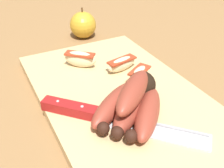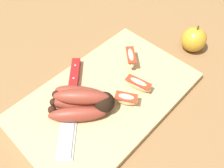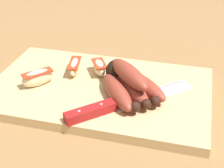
{
  "view_description": "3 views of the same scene",
  "coord_description": "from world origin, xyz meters",
  "px_view_note": "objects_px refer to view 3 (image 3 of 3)",
  "views": [
    {
      "loc": [
        0.38,
        -0.21,
        0.31
      ],
      "look_at": [
        0.03,
        -0.03,
        0.06
      ],
      "focal_mm": 43.47,
      "sensor_mm": 36.0,
      "label": 1
    },
    {
      "loc": [
        0.25,
        0.24,
        0.49
      ],
      "look_at": [
        -0.0,
        0.0,
        0.05
      ],
      "focal_mm": 36.69,
      "sensor_mm": 36.0,
      "label": 2
    },
    {
      "loc": [
        0.2,
        -0.58,
        0.39
      ],
      "look_at": [
        0.04,
        -0.0,
        0.03
      ],
      "focal_mm": 54.0,
      "sensor_mm": 36.0,
      "label": 3
    }
  ],
  "objects_px": {
    "apple_wedge_middle": "(75,66)",
    "apple_wedge_near": "(38,78)",
    "banana_bunch": "(128,83)",
    "chefs_knife": "(113,105)",
    "apple_wedge_far": "(99,67)"
  },
  "relations": [
    {
      "from": "banana_bunch",
      "to": "chefs_knife",
      "type": "relative_size",
      "value": 0.73
    },
    {
      "from": "banana_bunch",
      "to": "chefs_knife",
      "type": "distance_m",
      "value": 0.06
    },
    {
      "from": "banana_bunch",
      "to": "apple_wedge_near",
      "type": "relative_size",
      "value": 2.46
    },
    {
      "from": "chefs_knife",
      "to": "apple_wedge_middle",
      "type": "xyz_separation_m",
      "value": [
        -0.12,
        0.11,
        0.01
      ]
    },
    {
      "from": "chefs_knife",
      "to": "apple_wedge_middle",
      "type": "distance_m",
      "value": 0.16
    },
    {
      "from": "apple_wedge_middle",
      "to": "apple_wedge_near",
      "type": "bearing_deg",
      "value": -127.14
    },
    {
      "from": "banana_bunch",
      "to": "apple_wedge_far",
      "type": "height_order",
      "value": "banana_bunch"
    },
    {
      "from": "chefs_knife",
      "to": "apple_wedge_middle",
      "type": "bearing_deg",
      "value": 136.56
    },
    {
      "from": "apple_wedge_middle",
      "to": "apple_wedge_far",
      "type": "bearing_deg",
      "value": 9.01
    },
    {
      "from": "banana_bunch",
      "to": "apple_wedge_far",
      "type": "distance_m",
      "value": 0.1
    },
    {
      "from": "chefs_knife",
      "to": "apple_wedge_middle",
      "type": "relative_size",
      "value": 3.02
    },
    {
      "from": "chefs_knife",
      "to": "apple_wedge_far",
      "type": "distance_m",
      "value": 0.14
    },
    {
      "from": "banana_bunch",
      "to": "apple_wedge_far",
      "type": "relative_size",
      "value": 2.63
    },
    {
      "from": "chefs_knife",
      "to": "apple_wedge_near",
      "type": "relative_size",
      "value": 3.37
    },
    {
      "from": "apple_wedge_far",
      "to": "apple_wedge_middle",
      "type": "bearing_deg",
      "value": -170.99
    }
  ]
}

